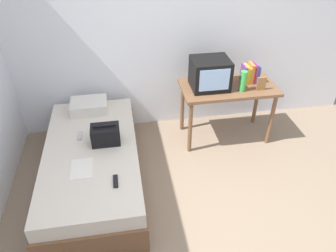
# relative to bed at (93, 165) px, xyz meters

# --- Properties ---
(ground_plane) EXTENTS (8.00, 8.00, 0.00)m
(ground_plane) POSITION_rel_bed_xyz_m (1.02, -0.88, -0.24)
(ground_plane) COLOR #84705B
(wall_back) EXTENTS (5.20, 0.10, 2.60)m
(wall_back) POSITION_rel_bed_xyz_m (1.02, 1.12, 1.06)
(wall_back) COLOR silver
(wall_back) RESTS_ON ground
(bed) EXTENTS (1.00, 2.00, 0.48)m
(bed) POSITION_rel_bed_xyz_m (0.00, 0.00, 0.00)
(bed) COLOR brown
(bed) RESTS_ON ground
(desk) EXTENTS (1.16, 0.60, 0.75)m
(desk) POSITION_rel_bed_xyz_m (1.68, 0.60, 0.42)
(desk) COLOR brown
(desk) RESTS_ON ground
(tv) EXTENTS (0.44, 0.39, 0.36)m
(tv) POSITION_rel_bed_xyz_m (1.44, 0.61, 0.70)
(tv) COLOR black
(tv) RESTS_ON desk
(water_bottle) EXTENTS (0.08, 0.08, 0.25)m
(water_bottle) POSITION_rel_bed_xyz_m (1.80, 0.46, 0.64)
(water_bottle) COLOR green
(water_bottle) RESTS_ON desk
(book_row) EXTENTS (0.20, 0.16, 0.25)m
(book_row) POSITION_rel_bed_xyz_m (1.96, 0.66, 0.63)
(book_row) COLOR #7A3D89
(book_row) RESTS_ON desk
(picture_frame) EXTENTS (0.11, 0.02, 0.17)m
(picture_frame) POSITION_rel_bed_xyz_m (2.02, 0.45, 0.60)
(picture_frame) COLOR olive
(picture_frame) RESTS_ON desk
(pillow) EXTENTS (0.44, 0.33, 0.13)m
(pillow) POSITION_rel_bed_xyz_m (-0.03, 0.75, 0.31)
(pillow) COLOR silver
(pillow) RESTS_ON bed
(handbag) EXTENTS (0.30, 0.20, 0.22)m
(handbag) POSITION_rel_bed_xyz_m (0.17, 0.08, 0.34)
(handbag) COLOR black
(handbag) RESTS_ON bed
(magazine) EXTENTS (0.21, 0.29, 0.01)m
(magazine) POSITION_rel_bed_xyz_m (-0.07, -0.31, 0.25)
(magazine) COLOR white
(magazine) RESTS_ON bed
(remote_dark) EXTENTS (0.04, 0.16, 0.02)m
(remote_dark) POSITION_rel_bed_xyz_m (0.25, -0.54, 0.25)
(remote_dark) COLOR black
(remote_dark) RESTS_ON bed
(remote_silver) EXTENTS (0.04, 0.14, 0.02)m
(remote_silver) POSITION_rel_bed_xyz_m (-0.12, 0.23, 0.25)
(remote_silver) COLOR #B7B7BC
(remote_silver) RESTS_ON bed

